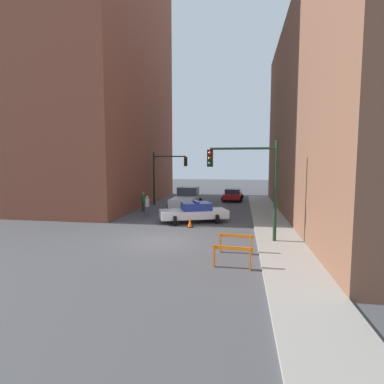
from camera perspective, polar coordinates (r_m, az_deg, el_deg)
The scene contains 14 objects.
ground_plane at distance 16.36m, azimuth -5.71°, elevation -9.25°, with size 120.00×120.00×0.00m, color #4C4C4F.
sidewalk_right at distance 15.94m, azimuth 16.69°, elevation -9.64°, with size 2.40×44.00×0.12m.
building_corner_left at distance 34.46m, azimuth -20.07°, elevation 19.35°, with size 14.00×20.00×25.13m.
building_right at distance 25.29m, azimuth 31.63°, elevation 13.00°, with size 12.00×28.00×15.60m.
traffic_light_near at distance 15.84m, azimuth 11.49°, elevation 3.12°, with size 3.64×0.35×5.20m.
traffic_light_far at distance 29.54m, azimuth -5.24°, elevation 4.04°, with size 3.44×0.35×5.20m.
police_car at distance 21.13m, azimuth 0.41°, elevation -3.83°, with size 5.05×3.39×1.52m.
white_truck at distance 27.63m, azimuth -1.05°, elevation -1.22°, with size 2.71×5.44×1.90m.
parked_car_near at distance 33.41m, azimuth 7.77°, elevation -0.49°, with size 2.42×4.39×1.31m.
pedestrian_crossing at distance 23.34m, azimuth -8.52°, elevation -2.65°, with size 0.48×0.48×1.66m.
pedestrian_corner at distance 26.15m, azimuth -9.26°, elevation -1.78°, with size 0.46×0.46×1.66m.
barrier_front at distance 12.17m, azimuth 7.66°, elevation -11.51°, with size 1.59×0.34×0.90m.
barrier_mid at distance 14.13m, azimuth 8.34°, elevation -9.10°, with size 1.60×0.32×0.90m.
traffic_cone at distance 19.54m, azimuth -0.38°, elevation -5.82°, with size 0.36×0.36×0.66m.
Camera 1 is at (4.15, -15.26, 4.18)m, focal length 28.00 mm.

